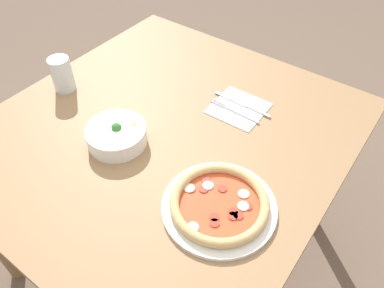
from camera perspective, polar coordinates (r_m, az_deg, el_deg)
The scene contains 8 objects.
ground_plane at distance 1.82m, azimuth -2.82°, elevation -15.33°, with size 8.00×8.00×0.00m, color brown.
dining_table at distance 1.29m, azimuth -3.86°, elevation -0.79°, with size 1.16×1.09×0.76m.
pizza at distance 1.00m, azimuth 4.18°, elevation -9.16°, with size 0.31×0.31×0.04m.
bowl at distance 1.17m, azimuth -11.44°, elevation 1.49°, with size 0.19×0.19×0.07m.
napkin at distance 1.30m, azimuth 7.10°, elevation 5.46°, with size 0.18×0.18×0.00m.
fork at distance 1.28m, azimuth 6.58°, elevation 4.95°, with size 0.02×0.19×0.00m.
knife at distance 1.31m, azimuth 7.98°, elevation 5.90°, with size 0.02×0.22×0.01m.
glass at distance 1.42m, azimuth -19.21°, elevation 10.01°, with size 0.08×0.08×0.12m.
Camera 1 is at (-0.67, -0.60, 1.59)m, focal length 35.00 mm.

